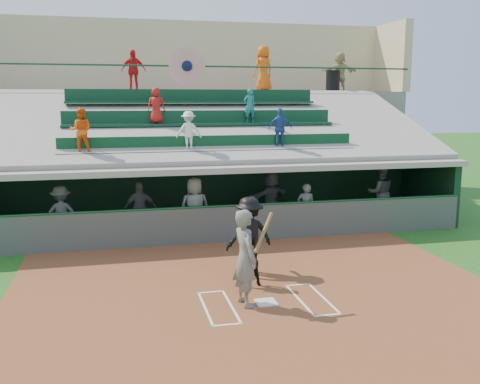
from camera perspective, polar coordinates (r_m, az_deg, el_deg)
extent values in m
plane|color=#1C4F16|center=(11.56, 2.78, -11.83)|extent=(100.00, 100.00, 0.00)
cube|color=brown|center=(12.01, 2.12, -10.93)|extent=(11.00, 9.00, 0.02)
cube|color=silver|center=(11.55, 2.79, -11.67)|extent=(0.43, 0.43, 0.03)
cube|color=white|center=(11.39, -0.93, -12.05)|extent=(0.05, 1.80, 0.01)
cube|color=white|center=(11.77, 6.37, -11.36)|extent=(0.05, 1.80, 0.01)
cube|color=white|center=(11.29, -3.72, -12.27)|extent=(0.05, 1.80, 0.01)
cube|color=white|center=(11.96, 8.90, -11.08)|extent=(0.05, 1.80, 0.01)
cube|color=white|center=(12.16, -3.13, -10.60)|extent=(0.60, 0.05, 0.01)
cube|color=white|center=(12.65, 6.19, -9.81)|extent=(0.60, 0.05, 0.01)
cube|color=white|center=(10.52, -1.37, -13.96)|extent=(0.60, 0.05, 0.01)
cube|color=white|center=(11.09, 9.33, -12.81)|extent=(0.60, 0.05, 0.01)
cube|color=gray|center=(17.84, -3.17, -3.91)|extent=(16.00, 3.50, 0.04)
cube|color=gray|center=(24.09, -6.03, 5.15)|extent=(20.00, 3.00, 4.60)
cube|color=#4A4F4B|center=(16.05, -2.10, -3.54)|extent=(16.00, 0.06, 1.10)
cylinder|color=#164524|center=(15.92, -2.11, -1.54)|extent=(16.00, 0.08, 0.08)
cube|color=black|center=(19.32, -4.10, 0.41)|extent=(16.00, 0.25, 2.20)
cube|color=black|center=(20.54, 19.35, 0.44)|extent=(0.25, 3.50, 2.20)
cube|color=gray|center=(17.45, -3.24, 3.05)|extent=(16.40, 3.90, 0.18)
cube|color=gray|center=(21.02, -4.86, 1.32)|extent=(16.40, 3.50, 2.30)
cube|color=gray|center=(22.51, -5.52, 4.82)|extent=(16.40, 0.30, 4.60)
cube|color=gray|center=(19.17, -4.24, 7.41)|extent=(16.40, 6.51, 2.37)
cube|color=#0C3822|center=(16.87, -2.93, 4.35)|extent=(9.40, 0.42, 0.08)
cube|color=#0D3A1E|center=(17.04, -3.06, 5.29)|extent=(9.40, 0.06, 0.45)
cube|color=#0C3621|center=(18.68, -4.00, 7.19)|extent=(9.40, 0.42, 0.08)
cube|color=#0C3720|center=(18.87, -4.10, 8.01)|extent=(9.40, 0.06, 0.45)
cube|color=#0C351D|center=(20.54, -4.88, 9.52)|extent=(9.40, 0.42, 0.08)
cube|color=#0B341E|center=(20.74, -4.97, 10.24)|extent=(9.40, 0.06, 0.45)
imported|color=#ED590D|center=(16.68, -16.61, 6.32)|extent=(0.68, 0.55, 1.33)
imported|color=silver|center=(16.80, -5.49, 6.51)|extent=(0.84, 0.55, 1.21)
imported|color=navy|center=(17.45, 4.32, 6.77)|extent=(0.80, 0.48, 1.28)
imported|color=#A11712|center=(18.58, -8.93, 9.09)|extent=(0.65, 0.47, 1.22)
imported|color=#186D68|center=(19.10, 1.02, 9.19)|extent=(0.48, 0.37, 1.20)
cylinder|color=#133D24|center=(22.56, -5.69, 13.22)|extent=(20.00, 0.07, 0.07)
cylinder|color=red|center=(22.54, -5.69, 13.23)|extent=(1.50, 0.06, 1.50)
sphere|color=#0D1234|center=(22.51, -5.68, 13.23)|extent=(0.44, 0.44, 0.44)
cube|color=tan|center=(25.57, -6.63, 14.16)|extent=(20.00, 0.40, 3.20)
cube|color=tan|center=(27.19, 15.85, 13.60)|extent=(0.40, 3.00, 3.20)
imported|color=#555853|center=(11.12, 0.56, -7.02)|extent=(0.63, 0.83, 2.04)
cylinder|color=brown|center=(10.92, 2.55, -4.31)|extent=(0.56, 0.54, 0.75)
sphere|color=brown|center=(11.09, 1.22, -5.94)|extent=(0.10, 0.10, 0.10)
imported|color=black|center=(12.34, 0.97, -7.37)|extent=(0.70, 0.62, 1.19)
imported|color=black|center=(13.22, 1.00, -4.59)|extent=(1.36, 0.97, 1.90)
cube|color=olive|center=(18.90, -3.25, -2.44)|extent=(12.86, 4.32, 0.40)
imported|color=#585B56|center=(16.95, -18.49, -2.18)|extent=(1.10, 0.65, 1.68)
imported|color=#5B5E59|center=(16.99, -10.57, -1.75)|extent=(1.01, 0.43, 1.71)
imported|color=#5C5F5A|center=(16.35, -4.84, -1.73)|extent=(0.95, 0.64, 1.90)
imported|color=#585A55|center=(18.47, 3.32, -0.55)|extent=(1.73, 1.14, 1.78)
imported|color=#595C57|center=(17.30, 7.02, -1.68)|extent=(0.64, 0.49, 1.57)
imported|color=#565954|center=(19.58, 14.73, -0.07)|extent=(1.06, 0.90, 1.91)
cylinder|color=black|center=(24.72, 9.87, 11.59)|extent=(0.62, 0.62, 0.93)
imported|color=red|center=(23.09, -11.28, 12.61)|extent=(0.99, 0.43, 1.68)
imported|color=#D9550C|center=(24.16, 2.51, 13.02)|extent=(1.14, 0.96, 1.98)
imported|color=tan|center=(25.09, 10.58, 12.48)|extent=(1.67, 0.70, 1.75)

